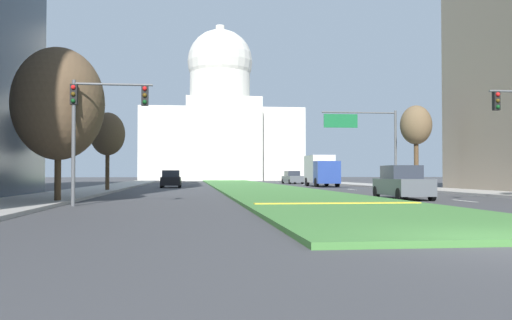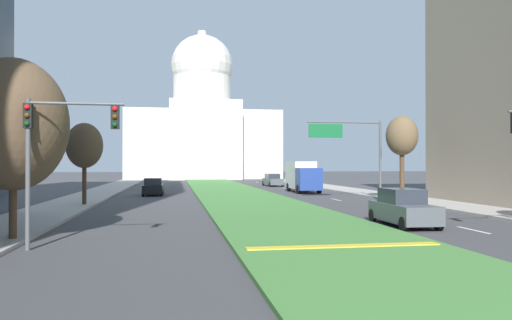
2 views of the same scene
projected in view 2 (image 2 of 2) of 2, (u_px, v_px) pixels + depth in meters
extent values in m
plane|color=#3D3D3F|center=(227.00, 191.00, 54.00)|extent=(260.00, 260.00, 0.00)
cube|color=#427A38|center=(232.00, 192.00, 49.09)|extent=(7.52, 89.67, 0.14)
cube|color=gold|center=(344.00, 246.00, 16.56)|extent=(6.77, 0.50, 0.04)
cube|color=silver|center=(473.00, 230.00, 21.73)|extent=(0.16, 2.40, 0.01)
cube|color=silver|center=(384.00, 210.00, 31.05)|extent=(0.16, 2.40, 0.01)
cube|color=silver|center=(336.00, 200.00, 40.19)|extent=(0.16, 2.40, 0.01)
cube|color=silver|center=(301.00, 192.00, 51.48)|extent=(0.16, 2.40, 0.01)
cube|color=silver|center=(285.00, 188.00, 58.83)|extent=(0.16, 2.40, 0.01)
cube|color=silver|center=(275.00, 186.00, 64.68)|extent=(0.16, 2.40, 0.01)
cube|color=silver|center=(257.00, 182.00, 78.64)|extent=(0.16, 2.40, 0.01)
cube|color=#9E9991|center=(87.00, 197.00, 42.01)|extent=(4.00, 89.67, 0.15)
cube|color=#9E9991|center=(375.00, 194.00, 46.34)|extent=(4.00, 89.67, 0.15)
cube|color=beige|center=(202.00, 146.00, 103.19)|extent=(30.44, 21.25, 13.53)
cube|color=beige|center=(206.00, 140.00, 90.74)|extent=(13.40, 4.00, 14.89)
cylinder|color=beige|center=(202.00, 95.00, 103.28)|extent=(12.04, 12.04, 7.94)
sphere|color=beige|center=(202.00, 66.00, 103.33)|extent=(13.04, 13.04, 13.04)
cylinder|color=beige|center=(202.00, 38.00, 103.37)|extent=(1.80, 1.80, 3.00)
cylinder|color=#515456|center=(28.00, 174.00, 16.63)|extent=(0.16, 0.16, 5.20)
cube|color=black|center=(28.00, 116.00, 16.64)|extent=(0.28, 0.24, 0.84)
sphere|color=red|center=(27.00, 107.00, 16.51)|extent=(0.18, 0.18, 0.18)
sphere|color=#4C380F|center=(27.00, 115.00, 16.51)|extent=(0.18, 0.18, 0.18)
sphere|color=#0F4219|center=(27.00, 124.00, 16.50)|extent=(0.18, 0.18, 0.18)
cylinder|color=#515456|center=(77.00, 104.00, 16.91)|extent=(3.20, 0.10, 0.10)
cube|color=black|center=(115.00, 117.00, 17.12)|extent=(0.28, 0.24, 0.84)
sphere|color=red|center=(115.00, 109.00, 16.98)|extent=(0.18, 0.18, 0.18)
sphere|color=#4C380F|center=(115.00, 117.00, 16.98)|extent=(0.18, 0.18, 0.18)
sphere|color=#0F4219|center=(115.00, 125.00, 16.98)|extent=(0.18, 0.18, 0.18)
cylinder|color=#515456|center=(380.00, 160.00, 39.73)|extent=(0.20, 0.20, 6.50)
cylinder|color=#515456|center=(344.00, 122.00, 39.24)|extent=(6.18, 0.12, 0.12)
cube|color=#146033|center=(326.00, 131.00, 38.93)|extent=(2.80, 0.08, 1.10)
cylinder|color=#4C3823|center=(13.00, 200.00, 18.36)|extent=(0.29, 0.29, 3.20)
ellipsoid|color=brown|center=(13.00, 124.00, 18.38)|extent=(4.02, 4.02, 5.02)
cylinder|color=#4C3823|center=(84.00, 182.00, 33.85)|extent=(0.29, 0.29, 3.45)
ellipsoid|color=brown|center=(84.00, 145.00, 33.87)|extent=(2.52, 2.52, 3.15)
cylinder|color=#4C3823|center=(402.00, 174.00, 37.75)|extent=(0.35, 0.35, 4.38)
ellipsoid|color=brown|center=(402.00, 136.00, 37.77)|extent=(2.45, 2.45, 3.07)
cube|color=#4C5156|center=(403.00, 212.00, 23.27)|extent=(1.95, 4.64, 0.85)
cube|color=#282D38|center=(402.00, 196.00, 23.46)|extent=(1.65, 2.25, 0.69)
cylinder|color=black|center=(439.00, 223.00, 21.55)|extent=(0.24, 0.65, 0.64)
cylinder|color=black|center=(404.00, 224.00, 21.34)|extent=(0.24, 0.65, 0.64)
cylinder|color=black|center=(403.00, 215.00, 25.20)|extent=(0.24, 0.65, 0.64)
cylinder|color=black|center=(373.00, 215.00, 24.99)|extent=(0.24, 0.65, 0.64)
cube|color=black|center=(153.00, 189.00, 45.72)|extent=(1.83, 4.22, 0.78)
cube|color=#282D38|center=(153.00, 181.00, 45.56)|extent=(1.60, 2.03, 0.64)
cylinder|color=black|center=(145.00, 191.00, 47.22)|extent=(0.22, 0.64, 0.64)
cylinder|color=black|center=(163.00, 191.00, 47.48)|extent=(0.22, 0.64, 0.64)
cylinder|color=black|center=(143.00, 193.00, 43.96)|extent=(0.22, 0.64, 0.64)
cylinder|color=black|center=(161.00, 193.00, 44.21)|extent=(0.22, 0.64, 0.64)
cube|color=#4C5156|center=(273.00, 181.00, 64.72)|extent=(2.08, 4.75, 0.79)
cube|color=#282D38|center=(272.00, 176.00, 64.90)|extent=(1.71, 2.32, 0.65)
cylinder|color=black|center=(283.00, 184.00, 63.07)|extent=(0.26, 0.65, 0.64)
cylinder|color=black|center=(270.00, 184.00, 62.70)|extent=(0.26, 0.65, 0.64)
cylinder|color=black|center=(275.00, 183.00, 66.72)|extent=(0.26, 0.65, 0.64)
cylinder|color=black|center=(263.00, 183.00, 66.36)|extent=(0.26, 0.65, 0.64)
cube|color=navy|center=(309.00, 179.00, 48.33)|extent=(2.30, 2.00, 2.20)
cube|color=silver|center=(301.00, 175.00, 51.49)|extent=(2.30, 4.40, 2.80)
cylinder|color=black|center=(319.00, 189.00, 48.49)|extent=(0.30, 0.90, 0.90)
cylinder|color=black|center=(299.00, 189.00, 48.15)|extent=(0.30, 0.90, 0.90)
cylinder|color=black|center=(307.00, 187.00, 52.73)|extent=(0.30, 0.90, 0.90)
cylinder|color=black|center=(289.00, 187.00, 52.39)|extent=(0.30, 0.90, 0.90)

